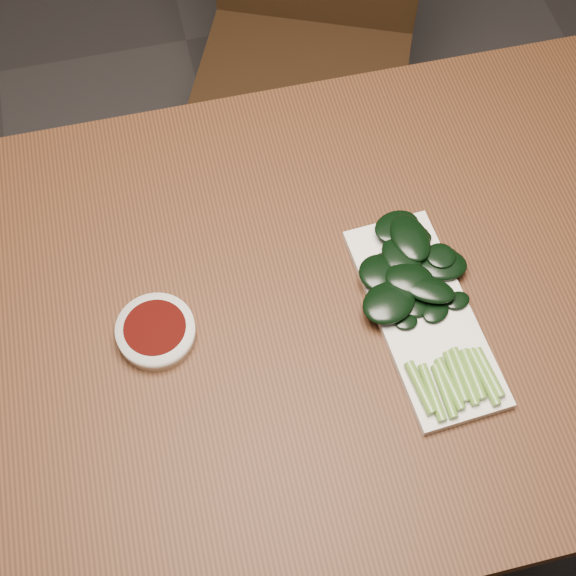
{
  "coord_description": "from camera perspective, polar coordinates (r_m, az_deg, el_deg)",
  "views": [
    {
      "loc": [
        -0.12,
        -0.5,
        1.74
      ],
      "look_at": [
        0.01,
        0.03,
        0.76
      ],
      "focal_mm": 50.0,
      "sensor_mm": 36.0,
      "label": 1
    }
  ],
  "objects": [
    {
      "name": "serving_plate",
      "position": [
        1.12,
        9.64,
        -1.95
      ],
      "size": [
        0.15,
        0.33,
        0.01
      ],
      "rotation": [
        0.0,
        0.0,
        0.07
      ],
      "color": "white",
      "rests_on": "table"
    },
    {
      "name": "gai_lan",
      "position": [
        1.12,
        9.14,
        0.06
      ],
      "size": [
        0.18,
        0.32,
        0.03
      ],
      "color": "olive",
      "rests_on": "serving_plate"
    },
    {
      "name": "chair_far",
      "position": [
        1.8,
        1.28,
        16.89
      ],
      "size": [
        0.59,
        0.59,
        0.89
      ],
      "rotation": [
        0.0,
        0.0,
        -0.41
      ],
      "color": "black",
      "rests_on": "ground"
    },
    {
      "name": "table",
      "position": [
        1.18,
        -0.03,
        -3.04
      ],
      "size": [
        1.4,
        0.8,
        0.75
      ],
      "color": "#442513",
      "rests_on": "ground"
    },
    {
      "name": "ground",
      "position": [
        1.82,
        -0.02,
        -12.43
      ],
      "size": [
        6.0,
        6.0,
        0.0
      ],
      "primitive_type": "plane",
      "color": "#312E2E",
      "rests_on": "ground"
    },
    {
      "name": "sauce_bowl",
      "position": [
        1.1,
        -9.36,
        -3.08
      ],
      "size": [
        0.11,
        0.11,
        0.03
      ],
      "color": "white",
      "rests_on": "table"
    }
  ]
}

